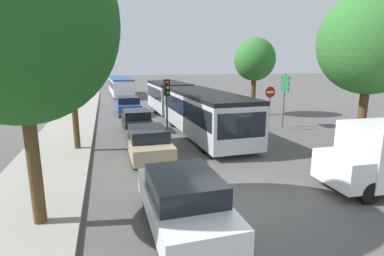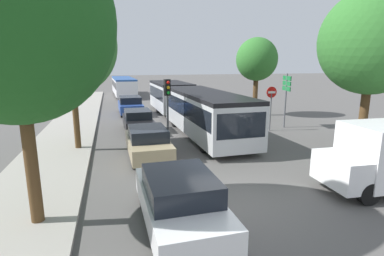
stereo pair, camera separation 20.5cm
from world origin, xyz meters
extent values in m
plane|color=#565451|center=(0.00, 0.00, 0.00)|extent=(200.00, 200.00, 0.00)
cube|color=#9E998E|center=(-6.18, 16.43, 0.07)|extent=(3.20, 42.86, 0.14)
cube|color=silver|center=(1.81, 8.75, 1.35)|extent=(2.86, 9.92, 2.13)
cube|color=black|center=(1.81, 8.75, 1.73)|extent=(2.87, 9.52, 0.93)
cube|color=black|center=(1.81, 8.75, 2.52)|extent=(2.86, 9.92, 0.21)
cube|color=silver|center=(1.60, 18.09, 1.35)|extent=(2.79, 6.80, 2.13)
cube|color=black|center=(1.60, 18.09, 1.73)|extent=(2.81, 6.53, 0.93)
cube|color=black|center=(1.60, 18.09, 2.52)|extent=(2.79, 6.80, 0.21)
cylinder|color=black|center=(1.69, 14.20, 1.35)|extent=(1.98, 1.08, 1.96)
cube|color=black|center=(1.91, 3.86, 1.60)|extent=(2.33, 0.15, 1.14)
cylinder|color=black|center=(2.99, 5.62, 0.52)|extent=(0.33, 1.04, 1.04)
cylinder|color=black|center=(0.76, 5.57, 0.52)|extent=(0.33, 1.04, 1.04)
cylinder|color=black|center=(2.85, 11.93, 0.52)|extent=(0.33, 1.04, 1.04)
cylinder|color=black|center=(0.63, 11.88, 0.52)|extent=(0.33, 1.04, 1.04)
cylinder|color=black|center=(2.71, 18.12, 0.52)|extent=(0.33, 1.04, 1.04)
cylinder|color=black|center=(0.49, 18.07, 0.52)|extent=(0.33, 1.04, 1.04)
cube|color=silver|center=(-1.83, 32.86, 1.22)|extent=(2.81, 11.05, 1.91)
cube|color=black|center=(-1.83, 32.86, 1.56)|extent=(2.81, 10.51, 0.80)
cube|color=#234C93|center=(-1.83, 32.86, 2.27)|extent=(2.81, 11.05, 0.19)
cylinder|color=black|center=(-2.98, 36.44, 0.48)|extent=(0.32, 0.96, 0.95)
cylinder|color=black|center=(-0.93, 36.51, 0.48)|extent=(0.32, 0.96, 0.95)
cylinder|color=black|center=(-2.74, 29.53, 0.48)|extent=(0.32, 0.96, 0.95)
cylinder|color=black|center=(-0.70, 29.60, 0.48)|extent=(0.32, 0.96, 0.95)
cube|color=white|center=(-1.92, -0.77, 0.62)|extent=(1.89, 4.36, 0.70)
cube|color=black|center=(-1.92, -0.88, 1.24)|extent=(1.72, 2.29, 0.54)
cylinder|color=black|center=(-2.71, 0.61, 0.33)|extent=(0.24, 0.66, 0.66)
cylinder|color=black|center=(-1.16, 0.63, 0.33)|extent=(0.24, 0.66, 0.66)
cylinder|color=black|center=(-2.68, -2.17, 0.33)|extent=(0.24, 0.66, 0.66)
cylinder|color=black|center=(-1.13, -2.15, 0.33)|extent=(0.24, 0.66, 0.66)
cube|color=tan|center=(-1.99, 5.43, 0.59)|extent=(1.80, 4.15, 0.67)
cube|color=black|center=(-1.99, 5.33, 1.18)|extent=(1.63, 2.18, 0.51)
cylinder|color=black|center=(-2.74, 6.74, 0.31)|extent=(0.22, 0.63, 0.63)
cylinder|color=black|center=(-1.28, 6.76, 0.31)|extent=(0.22, 0.63, 0.63)
cylinder|color=black|center=(-2.71, 4.10, 0.31)|extent=(0.22, 0.63, 0.63)
cylinder|color=black|center=(-1.24, 4.12, 0.31)|extent=(0.22, 0.63, 0.63)
cube|color=black|center=(-1.94, 11.08, 0.57)|extent=(1.73, 3.99, 0.64)
cube|color=black|center=(-1.94, 10.98, 1.14)|extent=(1.57, 2.10, 0.49)
cylinder|color=black|center=(-2.66, 12.34, 0.30)|extent=(0.22, 0.61, 0.61)
cylinder|color=black|center=(-1.25, 12.36, 0.30)|extent=(0.22, 0.61, 0.61)
cylinder|color=black|center=(-2.63, 9.80, 0.30)|extent=(0.22, 0.61, 0.61)
cylinder|color=black|center=(-1.22, 9.82, 0.30)|extent=(0.22, 0.61, 0.61)
cube|color=#284799|center=(-1.96, 17.77, 0.62)|extent=(1.90, 4.39, 0.71)
cube|color=black|center=(-1.96, 17.67, 1.25)|extent=(1.73, 2.31, 0.54)
cylinder|color=black|center=(-2.76, 19.16, 0.33)|extent=(0.24, 0.67, 0.67)
cylinder|color=black|center=(-1.20, 19.18, 0.33)|extent=(0.24, 0.67, 0.67)
cylinder|color=black|center=(-2.73, 16.36, 0.33)|extent=(0.24, 0.67, 0.67)
cylinder|color=black|center=(-1.17, 16.38, 0.33)|extent=(0.24, 0.67, 0.67)
cube|color=white|center=(3.61, -0.21, 0.84)|extent=(0.98, 1.94, 1.00)
cylinder|color=black|center=(3.97, -1.06, 0.36)|extent=(0.73, 0.27, 0.72)
cylinder|color=black|center=(4.04, 0.62, 0.36)|extent=(0.73, 0.27, 0.72)
cylinder|color=#56595E|center=(-0.47, 8.54, 1.70)|extent=(0.12, 0.12, 3.40)
cube|color=black|center=(-0.47, 8.54, 2.95)|extent=(0.37, 0.31, 0.90)
sphere|color=red|center=(-0.43, 8.39, 3.23)|extent=(0.18, 0.18, 0.18)
sphere|color=#EAAD14|center=(-0.43, 8.39, 2.95)|extent=(0.18, 0.18, 0.18)
sphere|color=green|center=(-0.43, 8.39, 2.67)|extent=(0.18, 0.18, 0.18)
cylinder|color=#56595E|center=(6.29, 9.02, 1.20)|extent=(0.08, 0.08, 2.40)
cylinder|color=red|center=(6.29, 9.02, 2.47)|extent=(0.70, 0.03, 0.70)
cube|color=white|center=(6.29, 9.00, 2.47)|extent=(0.50, 0.04, 0.14)
cylinder|color=#56595E|center=(7.71, 9.64, 1.80)|extent=(0.10, 0.10, 3.60)
cube|color=#197A38|center=(7.71, 9.64, 3.30)|extent=(0.36, 1.38, 0.28)
cube|color=#197A38|center=(7.71, 9.64, 2.96)|extent=(0.36, 1.38, 0.28)
cube|color=#197A38|center=(7.71, 9.64, 2.62)|extent=(0.36, 1.38, 0.28)
cylinder|color=#51381E|center=(-5.58, 0.28, 1.71)|extent=(0.33, 0.33, 3.42)
ellipsoid|color=#1E561E|center=(-5.58, 0.28, 5.25)|extent=(4.67, 4.67, 4.90)
cylinder|color=#51381E|center=(-5.22, 7.52, 1.69)|extent=(0.29, 0.29, 3.38)
ellipsoid|color=#3D7F38|center=(-5.22, 7.52, 5.09)|extent=(4.32, 4.32, 4.57)
cylinder|color=#51381E|center=(8.09, 3.55, 1.71)|extent=(0.40, 0.40, 3.43)
ellipsoid|color=#33752D|center=(8.09, 3.55, 5.22)|extent=(4.71, 4.71, 4.78)
ellipsoid|color=#3D7F38|center=(8.25, 3.25, 4.51)|extent=(2.83, 2.83, 2.63)
cylinder|color=#51381E|center=(7.95, 14.47, 1.64)|extent=(0.39, 0.39, 3.28)
ellipsoid|color=#33752D|center=(7.95, 14.47, 4.56)|extent=(3.31, 3.31, 3.42)
ellipsoid|color=#286623|center=(7.83, 14.94, 4.05)|extent=(1.98, 1.98, 1.88)
camera|label=1|loc=(-3.70, -7.82, 4.29)|focal=28.00mm
camera|label=2|loc=(-3.50, -7.88, 4.29)|focal=28.00mm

